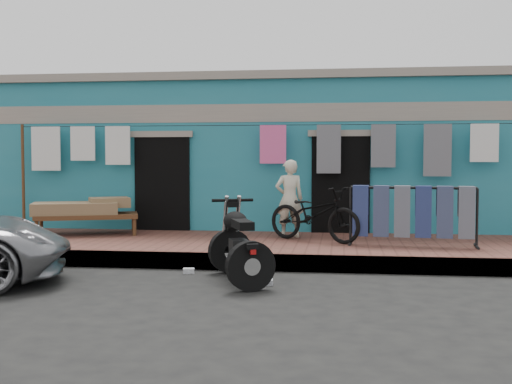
% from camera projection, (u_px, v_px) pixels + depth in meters
% --- Properties ---
extents(ground, '(80.00, 80.00, 0.00)m').
position_uv_depth(ground, '(235.00, 292.00, 8.02)').
color(ground, black).
rests_on(ground, ground).
extents(sidewalk, '(28.00, 3.00, 0.25)m').
position_uv_depth(sidewalk, '(264.00, 249.00, 10.98)').
color(sidewalk, brown).
rests_on(sidewalk, ground).
extents(curb, '(28.00, 0.10, 0.25)m').
position_uv_depth(curb, '(252.00, 262.00, 9.54)').
color(curb, gray).
rests_on(curb, ground).
extents(building, '(12.20, 5.20, 3.36)m').
position_uv_depth(building, '(284.00, 158.00, 14.85)').
color(building, teal).
rests_on(building, ground).
extents(clothesline, '(10.06, 0.06, 2.10)m').
position_uv_depth(clothesline, '(262.00, 152.00, 12.15)').
color(clothesline, brown).
rests_on(clothesline, sidewalk).
extents(seated_person, '(0.57, 0.46, 1.40)m').
position_uv_depth(seated_person, '(289.00, 199.00, 11.51)').
color(seated_person, beige).
rests_on(seated_person, sidewalk).
extents(bicycle, '(1.85, 1.44, 1.15)m').
position_uv_depth(bicycle, '(314.00, 208.00, 10.97)').
color(bicycle, black).
rests_on(bicycle, sidewalk).
extents(motorcycle, '(1.73, 2.09, 1.10)m').
position_uv_depth(motorcycle, '(239.00, 241.00, 8.69)').
color(motorcycle, black).
rests_on(motorcycle, ground).
extents(charpoy, '(2.53, 2.15, 0.65)m').
position_uv_depth(charpoy, '(87.00, 217.00, 11.95)').
color(charpoy, brown).
rests_on(charpoy, sidewalk).
extents(jeans_rack, '(2.18, 0.79, 1.01)m').
position_uv_depth(jeans_rack, '(413.00, 215.00, 10.40)').
color(jeans_rack, black).
rests_on(jeans_rack, sidewalk).
extents(litter_a, '(0.19, 0.16, 0.07)m').
position_uv_depth(litter_a, '(189.00, 271.00, 9.32)').
color(litter_a, silver).
rests_on(litter_a, ground).
extents(litter_b, '(0.13, 0.16, 0.07)m').
position_uv_depth(litter_b, '(247.00, 276.00, 8.94)').
color(litter_b, silver).
rests_on(litter_b, ground).
extents(litter_c, '(0.16, 0.19, 0.07)m').
position_uv_depth(litter_c, '(267.00, 282.00, 8.48)').
color(litter_c, silver).
rests_on(litter_c, ground).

